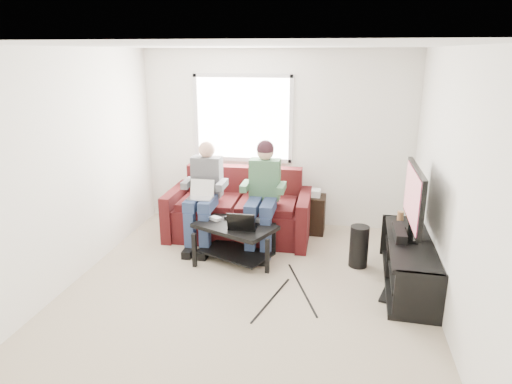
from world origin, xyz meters
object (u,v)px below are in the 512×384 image
(tv_stand, at_px, (408,265))
(subwoofer, at_px, (359,246))
(tv, at_px, (414,199))
(coffee_table, at_px, (235,234))
(sofa, at_px, (240,213))
(end_table, at_px, (312,213))

(tv_stand, relative_size, subwoofer, 3.15)
(tv, distance_m, subwoofer, 0.95)
(coffee_table, distance_m, tv_stand, 2.09)
(tv_stand, relative_size, tv, 1.49)
(sofa, bearing_deg, tv_stand, -26.28)
(subwoofer, distance_m, end_table, 1.21)
(sofa, distance_m, subwoofer, 1.80)
(tv_stand, bearing_deg, tv, 91.47)
(tv, bearing_deg, tv_stand, -88.53)
(coffee_table, height_order, tv_stand, tv_stand)
(tv, xyz_separation_m, subwoofer, (-0.54, 0.28, -0.74))
(end_table, bearing_deg, tv, -47.96)
(tv, distance_m, end_table, 1.90)
(sofa, relative_size, subwoofer, 3.85)
(sofa, xyz_separation_m, end_table, (1.01, 0.32, -0.05))
(subwoofer, bearing_deg, tv, -27.65)
(coffee_table, bearing_deg, tv, -4.34)
(sofa, xyz_separation_m, tv, (2.19, -0.98, 0.66))
(subwoofer, bearing_deg, tv_stand, -35.27)
(coffee_table, xyz_separation_m, tv, (2.06, -0.16, 0.64))
(coffee_table, height_order, tv, tv)
(sofa, height_order, coffee_table, sofa)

